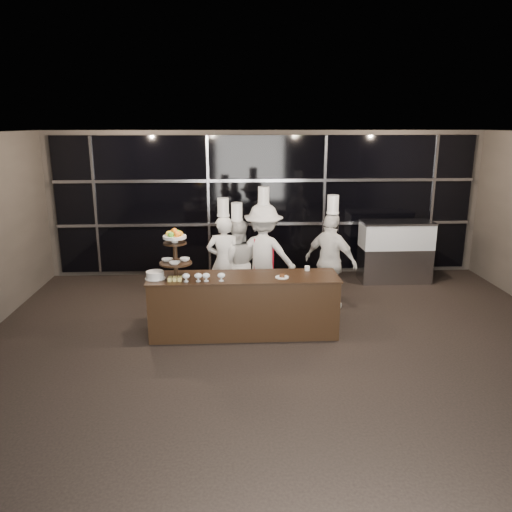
{
  "coord_description": "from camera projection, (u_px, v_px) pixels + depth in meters",
  "views": [
    {
      "loc": [
        -0.76,
        -5.31,
        3.12
      ],
      "look_at": [
        -0.37,
        2.1,
        1.15
      ],
      "focal_mm": 35.0,
      "sensor_mm": 36.0,
      "label": 1
    }
  ],
  "objects": [
    {
      "name": "chef_d",
      "position": [
        331.0,
        261.0,
        8.48
      ],
      "size": [
        1.01,
        0.97,
        1.99
      ],
      "color": "white",
      "rests_on": "ground"
    },
    {
      "name": "chef_c",
      "position": [
        263.0,
        255.0,
        8.66
      ],
      "size": [
        1.29,
        0.93,
        2.1
      ],
      "color": "silver",
      "rests_on": "ground"
    },
    {
      "name": "window_wall",
      "position": [
        267.0,
        204.0,
        10.35
      ],
      "size": [
        8.6,
        0.1,
        2.8
      ],
      "color": "black",
      "rests_on": "ground"
    },
    {
      "name": "small_plate",
      "position": [
        282.0,
        277.0,
        7.37
      ],
      "size": [
        0.2,
        0.2,
        0.05
      ],
      "color": "white",
      "rests_on": "buffet_counter"
    },
    {
      "name": "display_stand",
      "position": [
        175.0,
        250.0,
        7.28
      ],
      "size": [
        0.48,
        0.48,
        0.74
      ],
      "color": "black",
      "rests_on": "buffet_counter"
    },
    {
      "name": "chef_a",
      "position": [
        224.0,
        261.0,
        8.56
      ],
      "size": [
        0.62,
        0.44,
        1.93
      ],
      "color": "white",
      "rests_on": "ground"
    },
    {
      "name": "layer_cake",
      "position": [
        155.0,
        275.0,
        7.31
      ],
      "size": [
        0.3,
        0.3,
        0.11
      ],
      "color": "white",
      "rests_on": "buffet_counter"
    },
    {
      "name": "pastry_squares",
      "position": [
        175.0,
        279.0,
        7.22
      ],
      "size": [
        0.2,
        0.13,
        0.05
      ],
      "color": "#E2D16E",
      "rests_on": "buffet_counter"
    },
    {
      "name": "room",
      "position": [
        299.0,
        273.0,
        5.58
      ],
      "size": [
        10.0,
        10.0,
        10.0
      ],
      "color": "black",
      "rests_on": "ground"
    },
    {
      "name": "chef_cup",
      "position": [
        307.0,
        268.0,
        7.72
      ],
      "size": [
        0.08,
        0.08,
        0.07
      ],
      "primitive_type": "cylinder",
      "color": "white",
      "rests_on": "buffet_counter"
    },
    {
      "name": "chef_b",
      "position": [
        237.0,
        262.0,
        8.7
      ],
      "size": [
        0.77,
        0.62,
        1.83
      ],
      "color": "silver",
      "rests_on": "ground"
    },
    {
      "name": "display_case",
      "position": [
        395.0,
        248.0,
        10.07
      ],
      "size": [
        1.42,
        0.62,
        1.24
      ],
      "color": "#A5A5AA",
      "rests_on": "ground"
    },
    {
      "name": "buffet_counter",
      "position": [
        244.0,
        305.0,
        7.56
      ],
      "size": [
        2.84,
        0.74,
        0.92
      ],
      "color": "black",
      "rests_on": "ground"
    },
    {
      "name": "compotes",
      "position": [
        203.0,
        276.0,
        7.17
      ],
      "size": [
        0.62,
        0.11,
        0.12
      ],
      "color": "silver",
      "rests_on": "buffet_counter"
    }
  ]
}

